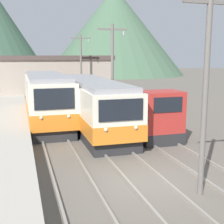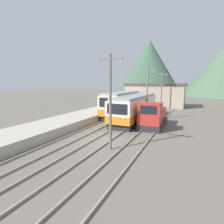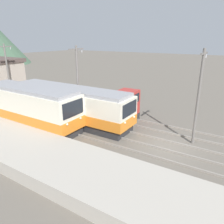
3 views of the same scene
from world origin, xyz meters
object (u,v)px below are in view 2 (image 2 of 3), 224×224
(catenary_mast_near, at_px, (110,99))
(shunting_locomotive, at_px, (153,117))
(catenary_mast_far, at_px, (162,89))
(catenary_mast_mid, at_px, (147,92))
(commuter_train_left, at_px, (122,105))
(commuter_train_center, at_px, (136,109))

(catenary_mast_near, bearing_deg, shunting_locomotive, 79.68)
(catenary_mast_near, xyz_separation_m, catenary_mast_far, (0.00, 22.48, 0.00))
(shunting_locomotive, height_order, catenary_mast_mid, catenary_mast_mid)
(commuter_train_left, bearing_deg, catenary_mast_near, -71.84)
(catenary_mast_mid, bearing_deg, commuter_train_left, 156.25)
(catenary_mast_near, relative_size, catenary_mast_far, 1.00)
(commuter_train_left, relative_size, catenary_mast_near, 1.45)
(shunting_locomotive, height_order, catenary_mast_far, catenary_mast_far)
(commuter_train_center, distance_m, shunting_locomotive, 4.22)
(catenary_mast_far, bearing_deg, catenary_mast_mid, -90.00)
(catenary_mast_mid, bearing_deg, catenary_mast_far, 90.00)
(commuter_train_left, bearing_deg, shunting_locomotive, -40.43)
(catenary_mast_near, relative_size, catenary_mast_mid, 1.00)
(commuter_train_left, height_order, catenary_mast_near, catenary_mast_near)
(commuter_train_left, relative_size, catenary_mast_mid, 1.45)
(shunting_locomotive, bearing_deg, catenary_mast_near, -100.32)
(shunting_locomotive, xyz_separation_m, catenary_mast_near, (-1.49, -8.19, 2.64))
(commuter_train_left, distance_m, shunting_locomotive, 7.64)
(commuter_train_center, height_order, catenary_mast_far, catenary_mast_far)
(commuter_train_center, distance_m, catenary_mast_mid, 2.72)
(commuter_train_center, xyz_separation_m, catenary_mast_mid, (1.51, 0.10, 2.26))
(commuter_train_center, relative_size, catenary_mast_near, 1.84)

